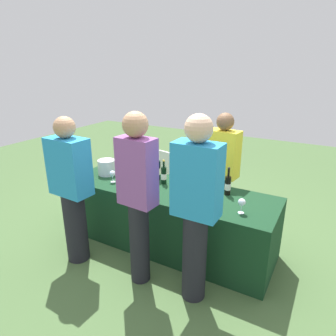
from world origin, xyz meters
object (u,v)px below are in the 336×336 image
(server_pouring, at_px, (222,171))
(guest_0, at_px, (71,188))
(wine_glass_2, at_px, (242,203))
(wine_glass_0, at_px, (112,174))
(guest_2, at_px, (196,206))
(wine_bottle_2, at_px, (164,175))
(ice_bucket, at_px, (107,167))
(wine_bottle_0, at_px, (141,169))
(wine_glass_1, at_px, (209,194))
(wine_bottle_1, at_px, (158,170))
(guest_1, at_px, (138,193))
(menu_board, at_px, (164,175))
(wine_bottle_3, at_px, (228,185))

(server_pouring, bearing_deg, guest_0, 55.13)
(wine_glass_2, height_order, server_pouring, server_pouring)
(wine_glass_0, height_order, guest_2, guest_2)
(wine_bottle_2, relative_size, ice_bucket, 1.31)
(wine_bottle_0, relative_size, wine_glass_1, 2.21)
(wine_glass_0, bearing_deg, wine_bottle_0, 53.93)
(wine_bottle_2, height_order, guest_2, guest_2)
(wine_glass_1, height_order, wine_glass_2, wine_glass_2)
(wine_bottle_0, height_order, wine_glass_2, wine_bottle_0)
(wine_bottle_2, distance_m, guest_2, 1.07)
(wine_bottle_0, height_order, wine_bottle_1, wine_bottle_1)
(guest_1, bearing_deg, wine_bottle_1, 113.94)
(guest_1, bearing_deg, wine_glass_1, 52.18)
(guest_1, height_order, menu_board, guest_1)
(wine_bottle_2, distance_m, guest_1, 0.83)
(guest_0, xyz_separation_m, guest_1, (0.81, 0.06, 0.09))
(menu_board, bearing_deg, server_pouring, -12.48)
(wine_bottle_1, relative_size, wine_bottle_2, 1.14)
(wine_glass_0, height_order, guest_1, guest_1)
(wine_bottle_1, distance_m, wine_bottle_3, 0.90)
(wine_glass_1, height_order, server_pouring, server_pouring)
(wine_bottle_2, xyz_separation_m, guest_0, (-0.62, -0.85, 0.02))
(wine_glass_1, bearing_deg, wine_glass_2, -4.87)
(wine_bottle_0, relative_size, guest_0, 0.20)
(wine_bottle_0, height_order, guest_2, guest_2)
(guest_1, bearing_deg, ice_bucket, 148.17)
(wine_bottle_1, distance_m, server_pouring, 0.79)
(guest_0, bearing_deg, wine_glass_1, 27.82)
(wine_glass_1, bearing_deg, wine_glass_0, -179.52)
(wine_glass_2, bearing_deg, wine_glass_1, 175.13)
(guest_2, bearing_deg, server_pouring, 99.64)
(wine_glass_1, xyz_separation_m, guest_0, (-1.30, -0.60, 0.02))
(wine_glass_0, relative_size, guest_0, 0.09)
(wine_glass_0, height_order, wine_glass_1, wine_glass_1)
(wine_bottle_3, height_order, wine_glass_0, wine_bottle_3)
(guest_2, bearing_deg, wine_glass_0, 159.99)
(wine_bottle_1, bearing_deg, guest_2, -43.21)
(guest_0, height_order, guest_2, guest_2)
(guest_1, bearing_deg, menu_board, 117.08)
(wine_bottle_1, distance_m, ice_bucket, 0.68)
(wine_glass_1, xyz_separation_m, guest_1, (-0.49, -0.55, 0.12))
(wine_bottle_3, distance_m, guest_2, 0.82)
(guest_2, distance_m, menu_board, 2.31)
(wine_glass_0, relative_size, server_pouring, 0.09)
(wine_bottle_2, height_order, guest_1, guest_1)
(wine_glass_0, xyz_separation_m, ice_bucket, (-0.23, 0.17, -0.01))
(wine_glass_2, height_order, guest_0, guest_0)
(wine_bottle_3, bearing_deg, server_pouring, 117.27)
(wine_bottle_3, bearing_deg, wine_glass_0, -166.07)
(ice_bucket, xyz_separation_m, menu_board, (0.20, 1.13, -0.44))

